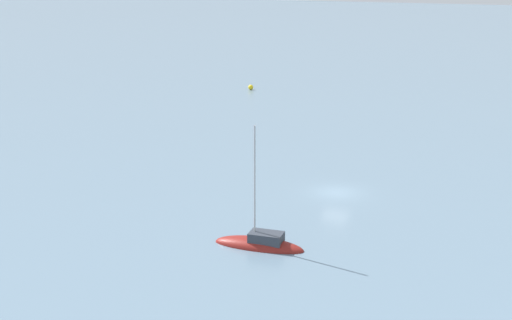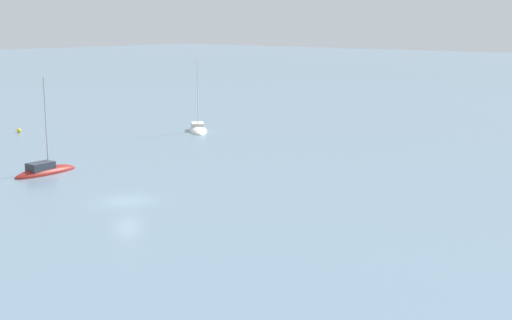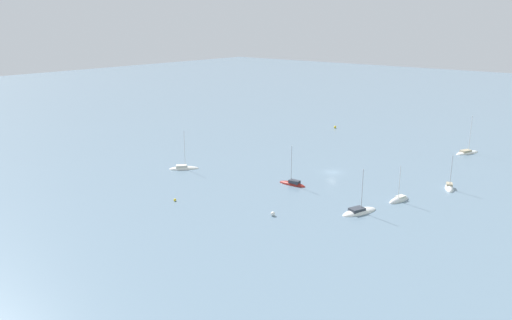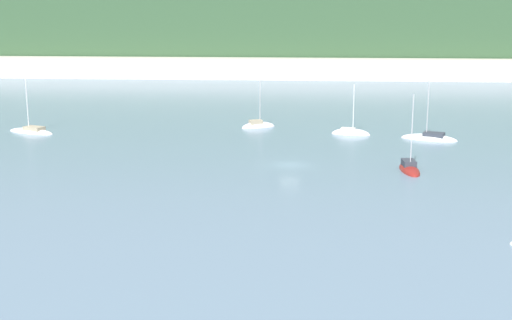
{
  "view_description": "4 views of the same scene",
  "coord_description": "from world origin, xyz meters",
  "views": [
    {
      "loc": [
        62.11,
        16.55,
        21.32
      ],
      "look_at": [
        2.8,
        -7.05,
        3.19
      ],
      "focal_mm": 50.0,
      "sensor_mm": 36.0,
      "label": 1
    },
    {
      "loc": [
        -45.78,
        37.74,
        14.95
      ],
      "look_at": [
        -3.19,
        -13.13,
        1.95
      ],
      "focal_mm": 50.0,
      "sensor_mm": 36.0,
      "label": 2
    },
    {
      "loc": [
        106.89,
        63.72,
        37.75
      ],
      "look_at": [
        10.14,
        -17.24,
        2.33
      ],
      "focal_mm": 35.0,
      "sensor_mm": 36.0,
      "label": 3
    },
    {
      "loc": [
        2.13,
        -88.85,
        20.28
      ],
      "look_at": [
        -3.23,
        -15.32,
        3.98
      ],
      "focal_mm": 50.0,
      "sensor_mm": 36.0,
      "label": 4
    }
  ],
  "objects": [
    {
      "name": "ground_plane",
      "position": [
        0.0,
        0.0,
        0.0
      ],
      "size": [
        600.0,
        600.0,
        0.0
      ],
      "primitive_type": "plane",
      "color": "slate"
    },
    {
      "name": "sailboat_3",
      "position": [
        14.85,
        -1.93,
        0.14
      ],
      "size": [
        2.62,
        7.24,
        10.22
      ],
      "rotation": [
        0.0,
        0.0,
        4.78
      ],
      "color": "maroon",
      "rests_on": "ground_plane"
    },
    {
      "name": "mooring_buoy_1",
      "position": [
        -47.48,
        -28.01,
        0.43
      ],
      "size": [
        0.86,
        0.86,
        0.86
      ],
      "color": "yellow",
      "rests_on": "ground_plane"
    }
  ]
}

